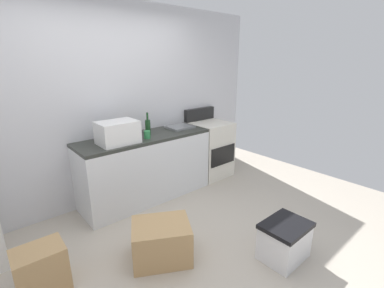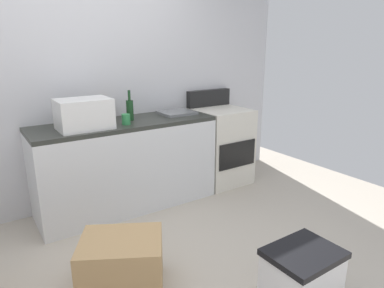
# 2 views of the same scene
# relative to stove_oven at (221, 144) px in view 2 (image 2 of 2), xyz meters

# --- Properties ---
(ground_plane) EXTENTS (6.00, 6.00, 0.00)m
(ground_plane) POSITION_rel_stove_oven_xyz_m (-1.52, -1.21, -0.47)
(ground_plane) COLOR #B2A899
(wall_back) EXTENTS (5.00, 0.10, 2.60)m
(wall_back) POSITION_rel_stove_oven_xyz_m (-1.52, 0.34, 0.83)
(wall_back) COLOR silver
(wall_back) RESTS_ON ground_plane
(kitchen_counter) EXTENTS (1.80, 0.60, 0.90)m
(kitchen_counter) POSITION_rel_stove_oven_xyz_m (-1.22, -0.01, -0.02)
(kitchen_counter) COLOR silver
(kitchen_counter) RESTS_ON ground_plane
(stove_oven) EXTENTS (0.60, 0.61, 1.10)m
(stove_oven) POSITION_rel_stove_oven_xyz_m (0.00, 0.00, 0.00)
(stove_oven) COLOR silver
(stove_oven) RESTS_ON ground_plane
(microwave) EXTENTS (0.46, 0.34, 0.27)m
(microwave) POSITION_rel_stove_oven_xyz_m (-1.63, -0.09, 0.57)
(microwave) COLOR white
(microwave) RESTS_ON kitchen_counter
(sink_basin) EXTENTS (0.36, 0.32, 0.03)m
(sink_basin) POSITION_rel_stove_oven_xyz_m (-0.59, 0.04, 0.45)
(sink_basin) COLOR slate
(sink_basin) RESTS_ON kitchen_counter
(wine_bottle) EXTENTS (0.07, 0.07, 0.30)m
(wine_bottle) POSITION_rel_stove_oven_xyz_m (-1.15, 0.03, 0.54)
(wine_bottle) COLOR #193F1E
(wine_bottle) RESTS_ON kitchen_counter
(coffee_mug) EXTENTS (0.08, 0.08, 0.10)m
(coffee_mug) POSITION_rel_stove_oven_xyz_m (-1.26, -0.14, 0.48)
(coffee_mug) COLOR #338C4C
(coffee_mug) RESTS_ON kitchen_counter
(knife_block) EXTENTS (0.10, 0.10, 0.18)m
(knife_block) POSITION_rel_stove_oven_xyz_m (-1.31, 0.18, 0.52)
(knife_block) COLOR brown
(knife_block) RESTS_ON kitchen_counter
(cardboard_box_small) EXTENTS (0.68, 0.64, 0.38)m
(cardboard_box_small) POSITION_rel_stove_oven_xyz_m (-1.78, -1.17, -0.28)
(cardboard_box_small) COLOR tan
(cardboard_box_small) RESTS_ON ground_plane
(storage_bin) EXTENTS (0.46, 0.36, 0.38)m
(storage_bin) POSITION_rel_stove_oven_xyz_m (-0.87, -1.94, -0.27)
(storage_bin) COLOR silver
(storage_bin) RESTS_ON ground_plane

